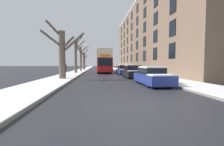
% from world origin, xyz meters
% --- Properties ---
extents(ground_plane, '(320.00, 320.00, 0.00)m').
position_xyz_m(ground_plane, '(0.00, 0.00, 0.00)').
color(ground_plane, '#28282D').
extents(sidewalk_left, '(3.15, 130.00, 0.16)m').
position_xyz_m(sidewalk_left, '(-5.47, 53.00, 0.08)').
color(sidewalk_left, gray).
rests_on(sidewalk_left, ground).
extents(sidewalk_right, '(3.15, 130.00, 0.16)m').
position_xyz_m(sidewalk_right, '(5.47, 53.00, 0.08)').
color(sidewalk_right, gray).
rests_on(sidewalk_right, ground).
extents(terrace_facade_right, '(9.10, 44.57, 15.78)m').
position_xyz_m(terrace_facade_right, '(11.54, 27.64, 7.89)').
color(terrace_facade_right, '#7A604C').
rests_on(terrace_facade_right, ground).
extents(bare_tree_left_0, '(4.31, 1.11, 6.05)m').
position_xyz_m(bare_tree_left_0, '(-5.02, 10.09, 2.82)').
color(bare_tree_left_0, brown).
rests_on(bare_tree_left_0, ground).
extents(bare_tree_left_1, '(1.88, 2.09, 6.76)m').
position_xyz_m(bare_tree_left_1, '(-5.01, 20.89, 3.35)').
color(bare_tree_left_1, brown).
rests_on(bare_tree_left_1, ground).
extents(bare_tree_left_2, '(3.16, 3.12, 6.70)m').
position_xyz_m(bare_tree_left_2, '(-5.14, 30.22, 3.32)').
color(bare_tree_left_2, brown).
rests_on(bare_tree_left_2, ground).
extents(bare_tree_left_3, '(3.01, 1.33, 6.43)m').
position_xyz_m(bare_tree_left_3, '(-5.21, 40.01, 2.87)').
color(bare_tree_left_3, brown).
rests_on(bare_tree_left_3, ground).
extents(double_decker_bus, '(2.60, 10.93, 4.29)m').
position_xyz_m(double_decker_bus, '(-0.08, 24.09, 2.43)').
color(double_decker_bus, red).
rests_on(double_decker_bus, ground).
extents(parked_car_0, '(1.77, 4.59, 1.43)m').
position_xyz_m(parked_car_0, '(2.80, 5.51, 0.66)').
color(parked_car_0, navy).
rests_on(parked_car_0, ground).
extents(parked_car_1, '(1.82, 3.92, 1.54)m').
position_xyz_m(parked_car_1, '(2.80, 11.83, 0.70)').
color(parked_car_1, black).
rests_on(parked_car_1, ground).
extents(parked_car_2, '(1.88, 4.24, 1.55)m').
position_xyz_m(parked_car_2, '(2.80, 17.50, 0.71)').
color(parked_car_2, navy).
rests_on(parked_car_2, ground).
extents(pedestrian_left_sidewalk, '(0.41, 0.41, 1.86)m').
position_xyz_m(pedestrian_left_sidewalk, '(-5.48, 13.62, 1.02)').
color(pedestrian_left_sidewalk, '#4C4742').
rests_on(pedestrian_left_sidewalk, ground).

